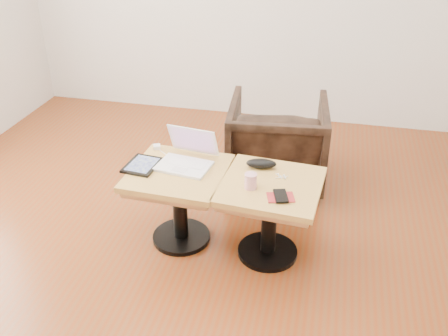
% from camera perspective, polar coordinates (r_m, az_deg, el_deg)
% --- Properties ---
extents(room_shell, '(4.52, 4.52, 2.71)m').
position_cam_1_polar(room_shell, '(2.25, -1.86, 14.71)').
color(room_shell, maroon).
rests_on(room_shell, ground).
extents(side_table_left, '(0.57, 0.57, 0.49)m').
position_cam_1_polar(side_table_left, '(2.95, -5.18, -2.33)').
color(side_table_left, black).
rests_on(side_table_left, ground).
extents(side_table_right, '(0.59, 0.59, 0.49)m').
position_cam_1_polar(side_table_right, '(2.83, 5.30, -3.88)').
color(side_table_right, black).
rests_on(side_table_right, ground).
extents(laptop, '(0.34, 0.33, 0.21)m').
position_cam_1_polar(laptop, '(2.93, -4.26, 1.21)').
color(laptop, white).
rests_on(laptop, side_table_left).
extents(tablet, '(0.20, 0.24, 0.02)m').
position_cam_1_polar(tablet, '(2.95, -9.31, 0.33)').
color(tablet, black).
rests_on(tablet, side_table_left).
extents(charging_adapter, '(0.05, 0.05, 0.03)m').
position_cam_1_polar(charging_adapter, '(3.13, -7.68, 2.41)').
color(charging_adapter, white).
rests_on(charging_adapter, side_table_left).
extents(glasses_case, '(0.18, 0.10, 0.05)m').
position_cam_1_polar(glasses_case, '(2.89, 4.28, 0.51)').
color(glasses_case, black).
rests_on(glasses_case, side_table_right).
extents(striped_cup, '(0.09, 0.09, 0.09)m').
position_cam_1_polar(striped_cup, '(2.69, 3.06, -1.49)').
color(striped_cup, '#BB4163').
rests_on(striped_cup, side_table_right).
extents(earbuds_tangle, '(0.07, 0.05, 0.01)m').
position_cam_1_polar(earbuds_tangle, '(2.82, 6.61, -0.94)').
color(earbuds_tangle, white).
rests_on(earbuds_tangle, side_table_right).
extents(phone_on_sleeve, '(0.16, 0.14, 0.02)m').
position_cam_1_polar(phone_on_sleeve, '(2.64, 6.49, -3.27)').
color(phone_on_sleeve, '#A62331').
rests_on(phone_on_sleeve, side_table_right).
extents(armchair, '(0.74, 0.76, 0.63)m').
position_cam_1_polar(armchair, '(3.60, 6.08, 2.92)').
color(armchair, black).
rests_on(armchair, ground).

